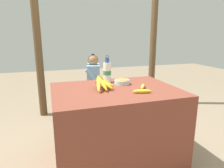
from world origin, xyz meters
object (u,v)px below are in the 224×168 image
object	(u,v)px
support_post_near	(37,40)
support_post_far	(153,39)
serving_bowl	(122,82)
banana_bunch_ripe	(102,82)
wooden_bench	(105,94)
loose_banana_front	(142,91)
banana_bunch_green	(130,84)
loose_banana_side	(143,86)
water_bottle	(107,72)
seated_vendor	(91,81)

from	to	relation	value
support_post_near	support_post_far	bearing A→B (deg)	0.00
serving_bowl	support_post_near	size ratio (longest dim) A/B	0.07
banana_bunch_ripe	wooden_bench	size ratio (longest dim) A/B	0.21
loose_banana_front	banana_bunch_green	bearing A→B (deg)	71.51
loose_banana_side	wooden_bench	xyz separation A→B (m)	(-0.03, 1.34, -0.46)
water_bottle	banana_bunch_green	bearing A→B (deg)	54.51
loose_banana_front	banana_bunch_ripe	bearing A→B (deg)	140.68
seated_vendor	loose_banana_side	bearing A→B (deg)	115.56
water_bottle	support_post_near	distance (m)	1.51
banana_bunch_ripe	loose_banana_side	world-z (taller)	banana_bunch_ripe
water_bottle	support_post_near	xyz separation A→B (m)	(-0.78, 1.25, 0.34)
banana_bunch_ripe	seated_vendor	size ratio (longest dim) A/B	0.31
support_post_near	support_post_far	world-z (taller)	same
wooden_bench	support_post_near	xyz separation A→B (m)	(-1.03, 0.27, 0.90)
loose_banana_front	support_post_near	world-z (taller)	support_post_near
loose_banana_side	support_post_far	distance (m)	1.95
banana_bunch_ripe	serving_bowl	xyz separation A→B (m)	(0.26, 0.12, -0.04)
water_bottle	seated_vendor	size ratio (longest dim) A/B	0.30
support_post_near	support_post_far	xyz separation A→B (m)	(2.05, 0.00, 0.00)
wooden_bench	seated_vendor	size ratio (longest dim) A/B	1.45
serving_bowl	water_bottle	bearing A→B (deg)	132.94
banana_bunch_ripe	banana_bunch_green	bearing A→B (deg)	56.32
banana_bunch_ripe	banana_bunch_green	world-z (taller)	banana_bunch_ripe
loose_banana_front	water_bottle	bearing A→B (deg)	109.94
support_post_near	banana_bunch_ripe	bearing A→B (deg)	-66.75
seated_vendor	loose_banana_front	bearing A→B (deg)	111.06
loose_banana_front	seated_vendor	bearing A→B (deg)	97.62
loose_banana_side	wooden_bench	distance (m)	1.42
wooden_bench	seated_vendor	world-z (taller)	seated_vendor
serving_bowl	wooden_bench	size ratio (longest dim) A/B	0.11
loose_banana_front	seated_vendor	world-z (taller)	seated_vendor
serving_bowl	loose_banana_side	xyz separation A→B (m)	(0.15, -0.23, -0.01)
banana_bunch_ripe	loose_banana_front	world-z (taller)	banana_bunch_ripe
loose_banana_front	support_post_near	size ratio (longest dim) A/B	0.08
banana_bunch_ripe	loose_banana_front	bearing A→B (deg)	-39.32
loose_banana_front	support_post_far	size ratio (longest dim) A/B	0.08
serving_bowl	seated_vendor	size ratio (longest dim) A/B	0.16
banana_bunch_green	support_post_near	xyz separation A→B (m)	(-1.48, 0.27, 0.77)
wooden_bench	seated_vendor	xyz separation A→B (m)	(-0.25, -0.02, 0.24)
water_bottle	seated_vendor	world-z (taller)	water_bottle
loose_banana_front	seated_vendor	distance (m)	1.51
water_bottle	support_post_far	xyz separation A→B (m)	(1.27, 1.25, 0.34)
serving_bowl	support_post_far	bearing A→B (deg)	50.55
support_post_far	banana_bunch_green	bearing A→B (deg)	-155.05
seated_vendor	banana_bunch_green	bearing A→B (deg)	-164.71
serving_bowl	seated_vendor	bearing A→B (deg)	97.14
water_bottle	seated_vendor	xyz separation A→B (m)	(-0.01, 0.96, -0.32)
loose_banana_front	wooden_bench	bearing A→B (deg)	87.99
banana_bunch_green	seated_vendor	bearing A→B (deg)	-178.15
seated_vendor	support_post_near	distance (m)	1.06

